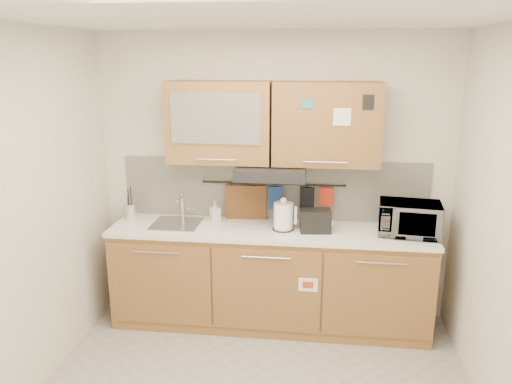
# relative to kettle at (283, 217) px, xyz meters

# --- Properties ---
(ceiling) EXTENTS (3.20, 3.20, 0.00)m
(ceiling) POSITION_rel_kettle_xyz_m (-0.12, -1.18, 1.56)
(ceiling) COLOR white
(ceiling) RESTS_ON wall_back
(wall_back) EXTENTS (3.20, 0.00, 3.20)m
(wall_back) POSITION_rel_kettle_xyz_m (-0.12, 0.32, 0.26)
(wall_back) COLOR silver
(wall_back) RESTS_ON ground
(wall_left) EXTENTS (0.00, 3.00, 3.00)m
(wall_left) POSITION_rel_kettle_xyz_m (-1.72, -1.18, 0.26)
(wall_left) COLOR silver
(wall_left) RESTS_ON ground
(base_cabinet) EXTENTS (2.80, 0.64, 0.88)m
(base_cabinet) POSITION_rel_kettle_xyz_m (-0.12, 0.02, -0.63)
(base_cabinet) COLOR #A27439
(base_cabinet) RESTS_ON floor
(countertop) EXTENTS (2.82, 0.62, 0.04)m
(countertop) POSITION_rel_kettle_xyz_m (-0.12, 0.01, -0.14)
(countertop) COLOR white
(countertop) RESTS_ON base_cabinet
(backsplash) EXTENTS (2.80, 0.02, 0.56)m
(backsplash) POSITION_rel_kettle_xyz_m (-0.12, 0.31, 0.16)
(backsplash) COLOR silver
(backsplash) RESTS_ON countertop
(upper_cabinets) EXTENTS (1.82, 0.37, 0.70)m
(upper_cabinets) POSITION_rel_kettle_xyz_m (-0.12, 0.15, 0.79)
(upper_cabinets) COLOR #A27439
(upper_cabinets) RESTS_ON wall_back
(range_hood) EXTENTS (0.60, 0.46, 0.10)m
(range_hood) POSITION_rel_kettle_xyz_m (-0.12, 0.07, 0.38)
(range_hood) COLOR black
(range_hood) RESTS_ON upper_cabinets
(sink) EXTENTS (0.42, 0.40, 0.26)m
(sink) POSITION_rel_kettle_xyz_m (-0.97, 0.03, -0.11)
(sink) COLOR silver
(sink) RESTS_ON countertop
(utensil_rail) EXTENTS (1.30, 0.02, 0.02)m
(utensil_rail) POSITION_rel_kettle_xyz_m (-0.12, 0.27, 0.22)
(utensil_rail) COLOR black
(utensil_rail) RESTS_ON backsplash
(utensil_crock) EXTENTS (0.15, 0.15, 0.31)m
(utensil_crock) POSITION_rel_kettle_xyz_m (-1.42, 0.11, -0.04)
(utensil_crock) COLOR silver
(utensil_crock) RESTS_ON countertop
(kettle) EXTENTS (0.21, 0.19, 0.29)m
(kettle) POSITION_rel_kettle_xyz_m (0.00, 0.00, 0.00)
(kettle) COLOR white
(kettle) RESTS_ON countertop
(toaster) EXTENTS (0.28, 0.18, 0.20)m
(toaster) POSITION_rel_kettle_xyz_m (0.28, -0.02, -0.02)
(toaster) COLOR black
(toaster) RESTS_ON countertop
(microwave) EXTENTS (0.54, 0.40, 0.28)m
(microwave) POSITION_rel_kettle_xyz_m (1.06, 0.01, 0.02)
(microwave) COLOR #999999
(microwave) RESTS_ON countertop
(soap_bottle) EXTENTS (0.12, 0.12, 0.19)m
(soap_bottle) POSITION_rel_kettle_xyz_m (-0.64, 0.16, -0.02)
(soap_bottle) COLOR #999999
(soap_bottle) RESTS_ON countertop
(cutting_board) EXTENTS (0.38, 0.05, 0.47)m
(cutting_board) POSITION_rel_kettle_xyz_m (-0.37, 0.26, -0.03)
(cutting_board) COLOR brown
(cutting_board) RESTS_ON utensil_rail
(oven_mitt) EXTENTS (0.13, 0.04, 0.21)m
(oven_mitt) POSITION_rel_kettle_xyz_m (-0.09, 0.26, 0.10)
(oven_mitt) COLOR navy
(oven_mitt) RESTS_ON utensil_rail
(dark_pouch) EXTENTS (0.13, 0.07, 0.20)m
(dark_pouch) POSITION_rel_kettle_xyz_m (0.19, 0.26, 0.10)
(dark_pouch) COLOR black
(dark_pouch) RESTS_ON utensil_rail
(pot_holder) EXTENTS (0.13, 0.05, 0.16)m
(pot_holder) POSITION_rel_kettle_xyz_m (0.37, 0.26, 0.12)
(pot_holder) COLOR red
(pot_holder) RESTS_ON utensil_rail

